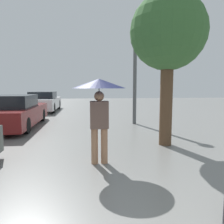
% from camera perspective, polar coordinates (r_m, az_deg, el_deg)
% --- Properties ---
extents(pedestrian, '(1.12, 1.12, 1.80)m').
position_cam_1_polar(pedestrian, '(4.55, -3.39, 4.57)').
color(pedestrian, '#9E7051').
rests_on(pedestrian, ground_plane).
extents(parked_car_middle, '(1.75, 4.59, 1.31)m').
position_cam_1_polar(parked_car_middle, '(9.70, -24.04, -0.08)').
color(parked_car_middle, maroon).
rests_on(parked_car_middle, ground_plane).
extents(parked_car_farthest, '(1.80, 4.54, 1.32)m').
position_cam_1_polar(parked_car_farthest, '(15.59, -17.36, 2.57)').
color(parked_car_farthest, silver).
rests_on(parked_car_farthest, ground_plane).
extents(tree, '(2.06, 2.06, 4.14)m').
position_cam_1_polar(tree, '(6.42, 14.43, 19.12)').
color(tree, brown).
rests_on(tree, ground_plane).
extents(street_lamp, '(0.36, 0.36, 4.31)m').
position_cam_1_polar(street_lamp, '(9.74, 6.03, 12.67)').
color(street_lamp, '#515456').
rests_on(street_lamp, ground_plane).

